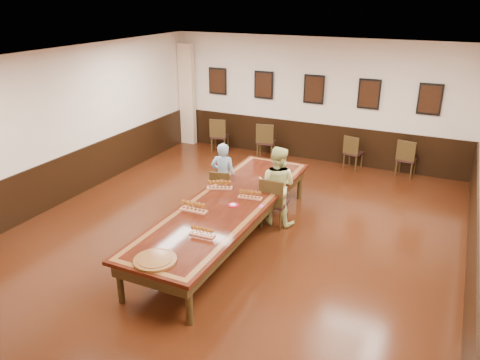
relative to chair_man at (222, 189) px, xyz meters
The scene contains 23 objects.
floor 1.40m from the chair_man, 58.01° to the right, with size 8.00×10.00×0.02m, color black.
ceiling 3.07m from the chair_man, 58.01° to the right, with size 8.00×10.00×0.02m, color white.
wall_back 4.12m from the chair_man, 79.78° to the left, with size 8.00×0.02×3.20m, color #F1DDCA.
wall_left 3.68m from the chair_man, 161.27° to the right, with size 0.02×10.00×3.20m, color #F1DDCA.
chair_man is the anchor object (origin of this frame).
chair_woman 1.25m from the chair_man, ahead, with size 0.47×0.51×1.00m, color black, non-canonical shape.
spare_chair_a 3.83m from the chair_man, 118.42° to the left, with size 0.46×0.50×0.98m, color black, non-canonical shape.
spare_chair_b 3.41m from the chair_man, 97.13° to the left, with size 0.47×0.51×1.00m, color black, non-canonical shape.
spare_chair_c 4.10m from the chair_man, 62.51° to the left, with size 0.41×0.45×0.87m, color black, non-canonical shape.
spare_chair_d 4.84m from the chair_man, 48.66° to the left, with size 0.44×0.48×0.94m, color black, non-canonical shape.
person_man 0.28m from the chair_man, 101.51° to the left, with size 0.52×0.34×1.41m, color teal.
person_woman 1.28m from the chair_man, ahead, with size 0.78×0.60×1.56m, color #DCE08C.
pink_phone 1.68m from the chair_man, 38.10° to the right, with size 0.07×0.13×0.01m, color #D948A1.
curtain 4.90m from the chair_man, 129.51° to the left, with size 0.45×0.18×2.90m, color beige.
wainscoting 1.32m from the chair_man, 58.01° to the right, with size 8.00×10.00×1.00m.
conference_table 1.33m from the chair_man, 58.01° to the right, with size 1.40×5.00×0.76m.
posters 4.14m from the chair_man, 79.59° to the left, with size 6.14×0.04×0.74m.
flight_a 0.80m from the chair_man, 66.36° to the right, with size 0.50×0.31×0.18m.
flight_b 1.32m from the chair_man, 38.85° to the right, with size 0.45×0.20×0.16m.
flight_c 1.76m from the chair_man, 78.92° to the right, with size 0.49×0.16×0.18m.
flight_d 2.57m from the chair_man, 69.49° to the right, with size 0.41×0.14×0.15m.
red_plate_grp 1.50m from the chair_man, 54.91° to the right, with size 0.20×0.20×0.03m.
carved_platter 3.39m from the chair_man, 78.54° to the right, with size 0.60×0.60×0.05m.
Camera 1 is at (3.43, -6.73, 4.22)m, focal length 35.00 mm.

